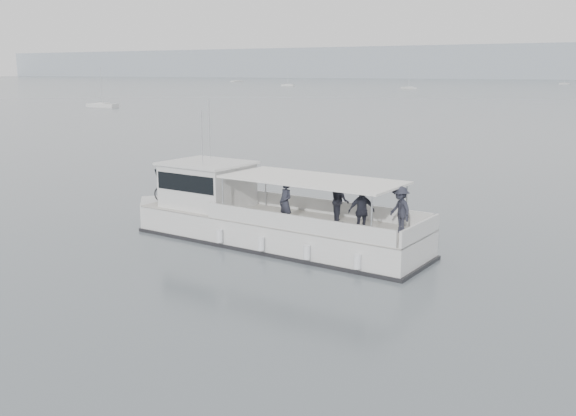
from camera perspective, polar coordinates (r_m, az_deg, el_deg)
The scene contains 3 objects.
ground at distance 30.19m, azimuth 0.58°, elevation -1.45°, with size 1400.00×1400.00×0.00m, color #505A5E.
tour_boat at distance 27.23m, azimuth -3.10°, elevation -0.82°, with size 14.53×4.49×6.05m.
moored_fleet at distance 241.83m, azimuth 24.03°, elevation 9.51°, with size 440.01×356.58×11.02m.
Camera 1 is at (14.60, -25.46, 7.09)m, focal length 40.00 mm.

